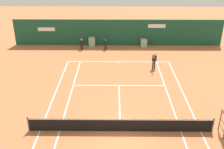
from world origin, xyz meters
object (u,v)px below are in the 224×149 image
Objects in this scene: player_on_baseline at (154,59)px; ball_kid_centre_post at (106,44)px; ball_kid_left_post at (82,43)px; tennis_ball_by_sideline at (79,110)px.

player_on_baseline is 1.47× the size of ball_kid_centre_post.
ball_kid_left_post reaches higher than tennis_ball_by_sideline.
tennis_ball_by_sideline is at bearing 29.12° from player_on_baseline.
tennis_ball_by_sideline is (1.19, -12.92, -0.71)m from ball_kid_left_post.
ball_kid_left_post is at bearing -54.80° from player_on_baseline.
ball_kid_centre_post is 18.30× the size of tennis_ball_by_sideline.
player_on_baseline is 10.03m from tennis_ball_by_sideline.
ball_kid_left_post is at bearing 4.55° from ball_kid_centre_post.
ball_kid_left_post is at bearing 95.28° from tennis_ball_by_sideline.
ball_kid_left_post is (-7.72, 5.35, -0.22)m from player_on_baseline.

